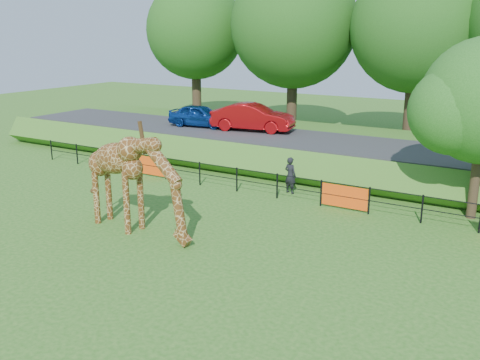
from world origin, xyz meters
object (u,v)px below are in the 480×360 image
at_px(giraffe, 136,184).
at_px(car_red, 253,117).
at_px(car_blue, 200,116).
at_px(visitor, 290,175).

bearing_deg(giraffe, car_red, 108.28).
distance_m(car_blue, car_red, 3.39).
height_order(giraffe, visitor, giraffe).
distance_m(giraffe, car_red, 13.06).
xyz_separation_m(giraffe, car_blue, (-5.91, 12.42, 0.28)).
bearing_deg(giraffe, visitor, 76.88).
bearing_deg(car_blue, visitor, -129.29).
height_order(car_blue, visitor, car_blue).
distance_m(car_red, visitor, 7.83).
bearing_deg(car_red, car_blue, 86.11).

